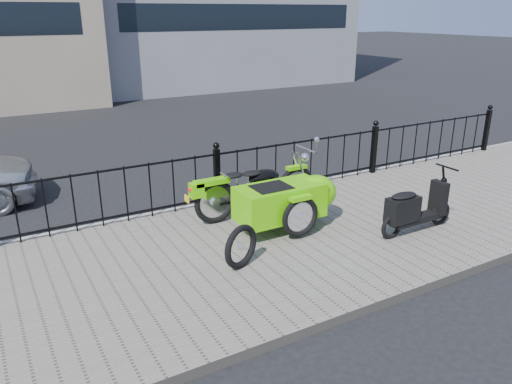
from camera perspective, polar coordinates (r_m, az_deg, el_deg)
ground at (r=7.58m, az=-0.07°, el=-5.22°), size 120.00×120.00×0.00m
sidewalk at (r=7.17m, az=1.92°, el=-6.26°), size 30.00×3.80×0.12m
curb at (r=8.74m, az=-4.77°, el=-1.36°), size 30.00×0.10×0.12m
iron_fence at (r=8.44m, az=-4.47°, el=1.68°), size 14.11×0.11×1.08m
motorcycle_sidecar at (r=7.54m, az=3.30°, el=-0.49°), size 2.28×1.48×0.98m
scooter at (r=7.67m, az=17.55°, el=-1.94°), size 1.39×0.41×0.94m
spare_tire at (r=6.37m, az=-1.74°, el=-6.26°), size 0.58×0.29×0.59m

